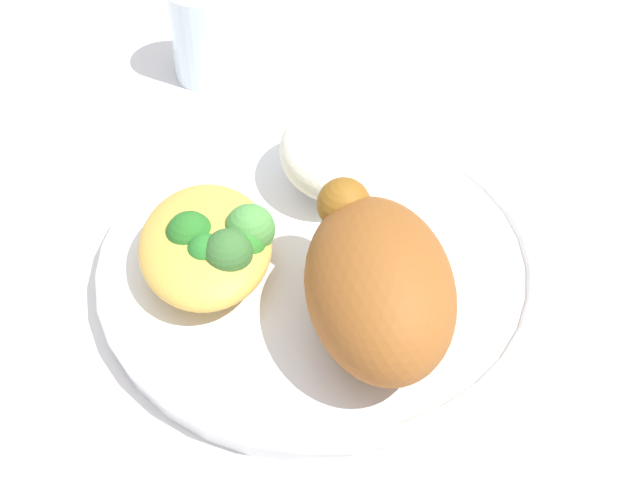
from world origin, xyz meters
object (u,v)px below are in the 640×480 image
at_px(rice_pile, 338,151).
at_px(water_glass, 207,33).
at_px(roasted_chicken, 378,283).
at_px(plate, 320,263).
at_px(mac_cheese_with_broccoli, 211,246).

height_order(rice_pile, water_glass, water_glass).
xyz_separation_m(roasted_chicken, rice_pile, (0.13, 0.00, -0.01)).
bearing_deg(plate, mac_cheese_with_broccoli, 93.95).
relative_size(mac_cheese_with_broccoli, water_glass, 1.36).
bearing_deg(mac_cheese_with_broccoli, roasted_chicken, -123.22).
bearing_deg(plate, roasted_chicken, -159.50).
bearing_deg(rice_pile, water_glass, 25.83).
xyz_separation_m(rice_pile, mac_cheese_with_broccoli, (-0.07, 0.08, -0.01)).
xyz_separation_m(plate, rice_pile, (0.06, -0.02, 0.03)).
relative_size(roasted_chicken, rice_pile, 1.44).
height_order(plate, roasted_chicken, roasted_chicken).
distance_m(rice_pile, mac_cheese_with_broccoli, 0.11).
bearing_deg(roasted_chicken, water_glass, 15.87).
distance_m(roasted_chicken, mac_cheese_with_broccoli, 0.11).
height_order(roasted_chicken, rice_pile, roasted_chicken).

